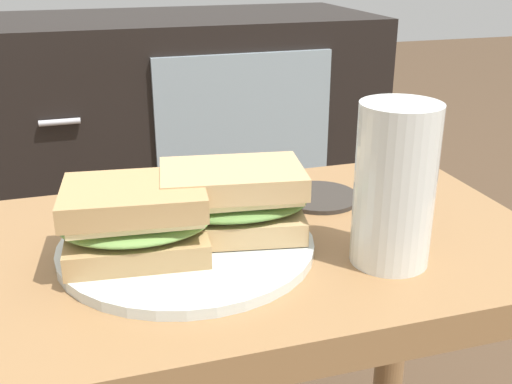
{
  "coord_description": "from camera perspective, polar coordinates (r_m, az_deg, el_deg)",
  "views": [
    {
      "loc": [
        -0.18,
        -0.54,
        0.73
      ],
      "look_at": [
        -0.01,
        0.0,
        0.51
      ],
      "focal_mm": 43.48,
      "sensor_mm": 36.0,
      "label": 1
    }
  ],
  "objects": [
    {
      "name": "coaster",
      "position": [
        0.72,
        5.77,
        -0.46
      ],
      "size": [
        0.09,
        0.09,
        0.01
      ],
      "primitive_type": "cylinder",
      "color": "#332D28",
      "rests_on": "side_table"
    },
    {
      "name": "beer_glass",
      "position": [
        0.57,
        12.61,
        0.32
      ],
      "size": [
        0.07,
        0.07,
        0.15
      ],
      "color": "silver",
      "rests_on": "side_table"
    },
    {
      "name": "plate",
      "position": [
        0.6,
        -6.37,
        -4.94
      ],
      "size": [
        0.24,
        0.24,
        0.01
      ],
      "primitive_type": "cylinder",
      "color": "silver",
      "rests_on": "side_table"
    },
    {
      "name": "sandwich_front",
      "position": [
        0.57,
        -11.02,
        -2.54
      ],
      "size": [
        0.15,
        0.11,
        0.07
      ],
      "color": "tan",
      "rests_on": "plate"
    },
    {
      "name": "sandwich_back",
      "position": [
        0.6,
        -2.28,
        -0.65
      ],
      "size": [
        0.16,
        0.12,
        0.07
      ],
      "color": "tan",
      "rests_on": "plate"
    },
    {
      "name": "side_table",
      "position": [
        0.67,
        0.96,
        -11.09
      ],
      "size": [
        0.56,
        0.36,
        0.46
      ],
      "color": "olive",
      "rests_on": "ground"
    },
    {
      "name": "tv_cabinet",
      "position": [
        1.57,
        -7.52,
        5.19
      ],
      "size": [
        0.96,
        0.46,
        0.58
      ],
      "color": "black",
      "rests_on": "ground"
    }
  ]
}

